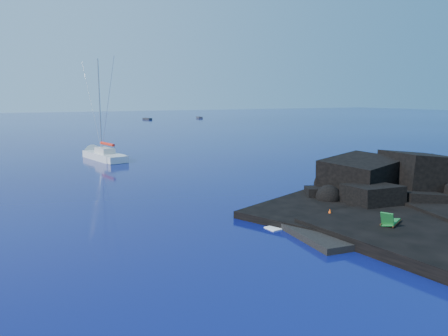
% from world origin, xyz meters
% --- Properties ---
extents(ground, '(400.00, 400.00, 0.00)m').
position_xyz_m(ground, '(0.00, 0.00, 0.00)').
color(ground, '#030437').
rests_on(ground, ground).
extents(headland, '(24.00, 24.00, 3.60)m').
position_xyz_m(headland, '(13.00, 3.00, 0.00)').
color(headland, black).
rests_on(headland, ground).
extents(beach, '(9.08, 6.86, 0.70)m').
position_xyz_m(beach, '(4.50, 0.50, 0.00)').
color(beach, black).
rests_on(beach, ground).
extents(surf_foam, '(10.00, 8.00, 0.06)m').
position_xyz_m(surf_foam, '(5.00, 5.00, 0.00)').
color(surf_foam, white).
rests_on(surf_foam, ground).
extents(sailboat, '(4.45, 11.56, 11.86)m').
position_xyz_m(sailboat, '(-2.57, 35.10, 0.00)').
color(sailboat, silver).
rests_on(sailboat, ground).
extents(deck_chair, '(1.95, 1.52, 1.23)m').
position_xyz_m(deck_chair, '(5.13, -1.14, 0.96)').
color(deck_chair, '#166528').
rests_on(deck_chair, beach).
extents(towel, '(1.97, 1.23, 0.05)m').
position_xyz_m(towel, '(3.40, -1.08, 0.37)').
color(towel, silver).
rests_on(towel, beach).
extents(sunbather, '(1.67, 0.73, 0.22)m').
position_xyz_m(sunbather, '(3.40, -1.08, 0.51)').
color(sunbather, '#E9B47A').
rests_on(sunbather, towel).
extents(marker_cone, '(0.42, 0.42, 0.53)m').
position_xyz_m(marker_cone, '(3.69, 2.13, 0.62)').
color(marker_cone, '#FF4E0D').
rests_on(marker_cone, beach).
extents(distant_boat_a, '(2.17, 4.12, 0.52)m').
position_xyz_m(distant_boat_a, '(28.99, 118.37, 0.00)').
color(distant_boat_a, '#222327').
rests_on(distant_boat_a, ground).
extents(distant_boat_b, '(2.05, 4.34, 0.56)m').
position_xyz_m(distant_boat_b, '(47.32, 118.59, 0.00)').
color(distant_boat_b, '#2A2A30').
rests_on(distant_boat_b, ground).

